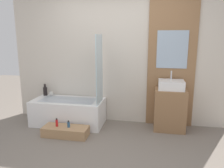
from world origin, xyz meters
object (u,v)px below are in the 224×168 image
(vase_round_light, at_px, (51,93))
(bottle_soap_primary, at_px, (57,123))
(wooden_step_bench, at_px, (66,131))
(sink, at_px, (171,85))
(bathtub, at_px, (68,112))
(vase_tall_dark, at_px, (45,91))
(bottle_soap_secondary, at_px, (69,124))

(vase_round_light, distance_m, bottle_soap_primary, 0.93)
(wooden_step_bench, bearing_deg, sink, 19.56)
(wooden_step_bench, bearing_deg, bathtub, 106.31)
(sink, bearing_deg, vase_round_light, 176.80)
(sink, bearing_deg, bathtub, -177.10)
(bathtub, relative_size, vase_tall_dark, 5.70)
(bathtub, bearing_deg, vase_round_light, 153.19)
(sink, xyz_separation_m, bottle_soap_primary, (-1.91, -0.62, -0.61))
(bathtub, bearing_deg, wooden_step_bench, -73.69)
(wooden_step_bench, xyz_separation_m, bottle_soap_primary, (-0.16, 0.00, 0.15))
(vase_tall_dark, height_order, vase_round_light, vase_tall_dark)
(sink, bearing_deg, vase_tall_dark, 176.85)
(bathtub, distance_m, wooden_step_bench, 0.57)
(bottle_soap_primary, bearing_deg, bathtub, 89.88)
(sink, height_order, vase_tall_dark, sink)
(bathtub, height_order, vase_round_light, vase_round_light)
(bathtub, relative_size, bottle_soap_secondary, 11.85)
(vase_tall_dark, xyz_separation_m, vase_round_light, (0.13, -0.01, -0.05))
(bathtub, xyz_separation_m, wooden_step_bench, (0.15, -0.53, -0.16))
(vase_tall_dark, relative_size, bottle_soap_secondary, 2.08)
(bathtub, bearing_deg, vase_tall_dark, 158.25)
(sink, height_order, bottle_soap_secondary, sink)
(sink, height_order, bottle_soap_primary, sink)
(sink, xyz_separation_m, vase_tall_dark, (-2.49, 0.14, -0.25))
(vase_tall_dark, height_order, bottle_soap_secondary, vase_tall_dark)
(wooden_step_bench, height_order, bottle_soap_primary, bottle_soap_primary)
(vase_tall_dark, bearing_deg, vase_round_light, -2.41)
(wooden_step_bench, relative_size, vase_tall_dark, 3.27)
(wooden_step_bench, height_order, vase_tall_dark, vase_tall_dark)
(vase_round_light, bearing_deg, sink, -3.20)
(vase_round_light, distance_m, bottle_soap_secondary, 1.05)
(wooden_step_bench, relative_size, bottle_soap_secondary, 6.79)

